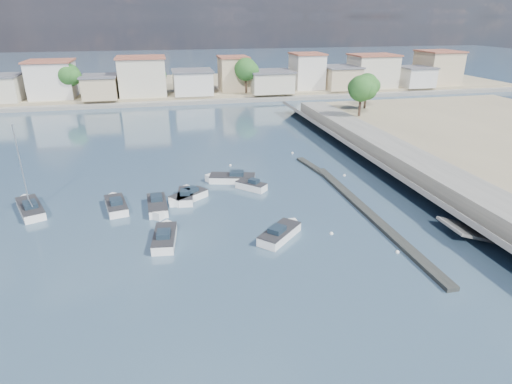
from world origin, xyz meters
TOP-DOWN VIEW (x-y plane):
  - ground at (0.00, 40.00)m, footprint 400.00×400.00m
  - seawall_walkway at (18.50, 13.00)m, footprint 5.00×90.00m
  - breakwater at (6.90, 12.69)m, footprint 2.00×31.02m
  - far_shore_land at (0.00, 92.00)m, footprint 160.00×40.00m
  - far_shore_quay at (0.00, 71.00)m, footprint 160.00×2.50m
  - far_town at (10.71, 76.92)m, footprint 113.01×12.80m
  - shore_trees at (8.34, 68.11)m, footprint 74.56×38.32m
  - motorboat_a at (-12.39, 8.98)m, footprint 2.32×5.18m
  - motorboat_b at (-9.98, 17.77)m, footprint 2.09×4.50m
  - motorboat_c at (-4.58, 21.84)m, footprint 5.90×3.34m
  - motorboat_d at (-9.90, 17.31)m, footprint 4.24×3.75m
  - motorboat_e at (-16.99, 16.94)m, footprint 2.67×5.16m
  - motorboat_f at (-2.81, 19.07)m, footprint 3.38×3.40m
  - motorboat_g at (-12.94, 15.60)m, footprint 2.07×5.36m
  - motorboat_h at (-2.52, 7.48)m, footprint 4.58×4.54m
  - sailboat at (-25.19, 18.07)m, footprint 3.88×6.10m
  - mooring_buoys at (4.88, 13.60)m, footprint 13.80×38.30m

SIDE VIEW (x-z plane):
  - ground at x=0.00m, z-range 0.00..0.00m
  - mooring_buoys at x=4.88m, z-range -0.12..0.22m
  - breakwater at x=6.90m, z-range 0.00..0.35m
  - motorboat_d at x=-9.90m, z-range -0.36..1.12m
  - motorboat_b at x=-9.98m, z-range -0.36..1.12m
  - motorboat_f at x=-2.81m, z-range -0.36..1.12m
  - motorboat_e at x=-16.99m, z-range -0.36..1.12m
  - motorboat_h at x=-2.52m, z-range -0.36..1.12m
  - motorboat_a at x=-12.39m, z-range -0.36..1.12m
  - motorboat_c at x=-4.58m, z-range -0.36..1.12m
  - motorboat_g at x=-12.94m, z-range -0.36..1.12m
  - far_shore_quay at x=0.00m, z-range 0.00..0.80m
  - sailboat at x=-25.19m, z-range -4.08..4.92m
  - far_shore_land at x=0.00m, z-range 0.00..1.40m
  - seawall_walkway at x=18.50m, z-range 0.00..1.80m
  - far_town at x=10.71m, z-range 0.76..9.11m
  - shore_trees at x=8.34m, z-range 2.26..10.18m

